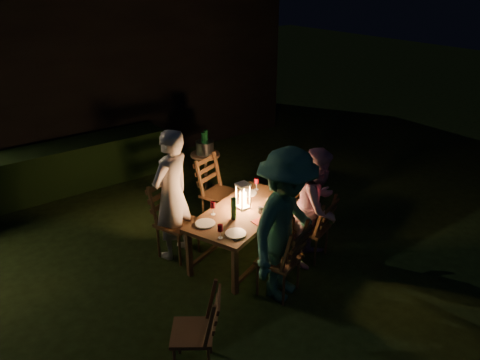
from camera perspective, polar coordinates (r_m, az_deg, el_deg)
garden_envelope at (r=10.57m, az=-24.69°, el=11.67°), size 40.00×40.00×3.20m
dining_table at (r=6.08m, az=0.51°, el=-4.29°), size 1.82×1.34×0.68m
chair_near_left at (r=5.59m, az=4.88°, el=-11.00°), size 0.58×0.60×1.00m
chair_near_right at (r=6.29m, az=8.71°, el=-6.98°), size 0.55×0.57×0.95m
chair_far_left at (r=6.31m, az=-7.69°, el=-6.44°), size 0.62×0.64×1.07m
chair_far_right at (r=6.99m, az=-2.52°, el=-2.89°), size 0.62×0.65×1.07m
chair_end at (r=7.18m, az=5.68°, el=-2.49°), size 0.60×0.58×0.97m
chair_spare at (r=4.73m, az=-5.53°, el=-19.28°), size 0.60×0.59×0.92m
person_house_side at (r=6.07m, az=-8.34°, el=-1.80°), size 0.75×0.62×1.76m
person_opp_right at (r=6.03m, az=9.44°, el=-3.13°), size 0.92×0.82×1.55m
person_opp_left at (r=5.24m, az=5.60°, el=-5.64°), size 1.36×1.06×1.84m
lantern at (r=6.03m, az=0.37°, el=-2.10°), size 0.16×0.16×0.35m
plate_far_left at (r=5.75m, az=-4.25°, el=-5.30°), size 0.25×0.25×0.01m
plate_near_left at (r=5.54m, az=-0.55°, el=-6.53°), size 0.25×0.25×0.01m
plate_far_right at (r=6.49m, az=0.95°, el=-1.58°), size 0.25×0.25×0.01m
plate_near_right at (r=6.29m, az=4.38°, el=-2.52°), size 0.25×0.25×0.01m
wineglass_a at (r=5.92m, az=-3.32°, el=-3.46°), size 0.06×0.06×0.18m
wineglass_b at (r=5.42m, az=-2.42°, el=-6.29°), size 0.06×0.06×0.18m
wineglass_c at (r=6.11m, az=4.23°, el=-2.53°), size 0.06×0.06×0.18m
wineglass_d at (r=6.56m, az=2.02°, el=-0.48°), size 0.06×0.06×0.18m
wineglass_e at (r=5.79m, az=2.53°, el=-4.11°), size 0.06×0.06×0.18m
bottle_table at (r=5.79m, az=-0.78°, el=-3.51°), size 0.07×0.07×0.28m
napkin_left at (r=5.79m, az=2.44°, el=-5.07°), size 0.18×0.14×0.01m
napkin_right at (r=6.34m, az=5.44°, el=-2.35°), size 0.18×0.14×0.01m
phone at (r=5.45m, az=-0.23°, el=-7.11°), size 0.14×0.07×0.01m
side_table at (r=7.96m, az=-4.26°, el=2.69°), size 0.50×0.50×0.67m
ice_bucket at (r=7.89m, az=-4.30°, el=3.96°), size 0.30×0.30×0.22m
bottle_bucket_a at (r=7.82m, az=-4.46°, el=4.15°), size 0.07×0.07×0.32m
bottle_bucket_b at (r=7.93m, az=-4.16°, el=4.46°), size 0.07×0.07×0.32m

